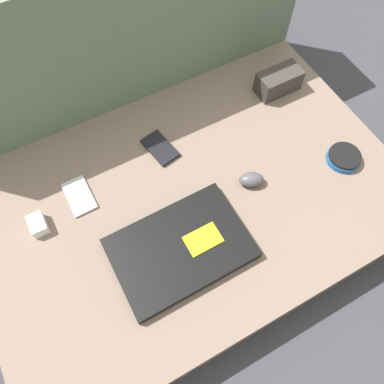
% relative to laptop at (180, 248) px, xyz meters
% --- Properties ---
extents(ground_plane, '(8.00, 8.00, 0.00)m').
position_rel_laptop_xyz_m(ground_plane, '(0.10, 0.12, -0.14)').
color(ground_plane, '#38383D').
extents(couch_seat, '(1.16, 0.76, 0.13)m').
position_rel_laptop_xyz_m(couch_seat, '(0.10, 0.12, -0.08)').
color(couch_seat, '#7A6656').
rests_on(couch_seat, ground_plane).
extents(couch_backrest, '(1.16, 0.20, 0.55)m').
position_rel_laptop_xyz_m(couch_backrest, '(0.10, 0.61, 0.13)').
color(couch_backrest, '#60755B').
rests_on(couch_backrest, ground_plane).
extents(laptop, '(0.34, 0.23, 0.03)m').
position_rel_laptop_xyz_m(laptop, '(0.00, 0.00, 0.00)').
color(laptop, black).
rests_on(laptop, couch_seat).
extents(computer_mouse, '(0.08, 0.07, 0.04)m').
position_rel_laptop_xyz_m(computer_mouse, '(0.26, 0.08, 0.01)').
color(computer_mouse, '#4C4C51').
rests_on(computer_mouse, couch_seat).
extents(speaker_puck, '(0.10, 0.10, 0.03)m').
position_rel_laptop_xyz_m(speaker_puck, '(0.54, 0.02, -0.00)').
color(speaker_puck, '#1E569E').
rests_on(speaker_puck, couch_seat).
extents(phone_silver, '(0.08, 0.12, 0.01)m').
position_rel_laptop_xyz_m(phone_silver, '(0.09, 0.30, -0.01)').
color(phone_silver, black).
rests_on(phone_silver, couch_seat).
extents(phone_black, '(0.07, 0.11, 0.01)m').
position_rel_laptop_xyz_m(phone_black, '(-0.17, 0.27, -0.01)').
color(phone_black, '#B7B7BC').
rests_on(phone_black, couch_seat).
extents(camera_pouch, '(0.14, 0.07, 0.07)m').
position_rel_laptop_xyz_m(camera_pouch, '(0.52, 0.33, 0.02)').
color(camera_pouch, '#38332D').
rests_on(camera_pouch, couch_seat).
extents(charger_brick, '(0.04, 0.06, 0.03)m').
position_rel_laptop_xyz_m(charger_brick, '(-0.30, 0.23, 0.00)').
color(charger_brick, silver).
rests_on(charger_brick, couch_seat).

